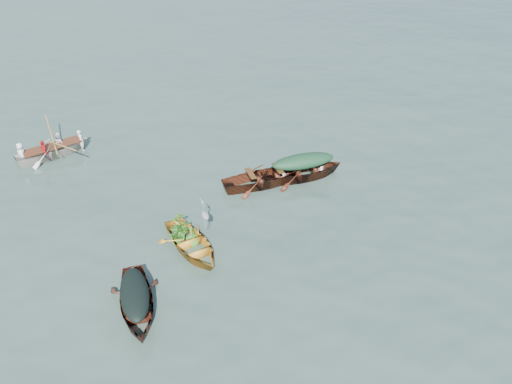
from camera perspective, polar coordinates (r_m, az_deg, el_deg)
ground at (r=15.35m, az=1.21°, el=-5.99°), size 140.00×140.00×0.00m
yellow_dinghy at (r=15.26m, az=-7.33°, el=-6.63°), size 1.90×3.44×0.89m
dark_covered_boat at (r=13.81m, az=-13.38°, el=-12.99°), size 1.86×3.72×0.88m
green_tarp_boat at (r=18.41m, az=5.29°, el=1.59°), size 4.40×1.88×0.99m
open_wooden_boat at (r=17.97m, az=0.92°, el=0.83°), size 4.35×1.69×0.98m
rowed_boat at (r=21.21m, az=-22.02°, el=3.80°), size 4.10×1.93×0.92m
dark_tarp_cover at (r=13.35m, az=-13.74°, el=-11.13°), size 1.02×2.05×0.40m
green_tarp_cover at (r=18.01m, az=5.41°, el=3.60°), size 2.42×1.04×0.52m
thwart_benches at (r=17.69m, az=0.94°, el=2.21°), size 2.19×0.98×0.04m
heron at (r=14.91m, az=-5.81°, el=-3.15°), size 0.34×0.44×0.92m
dinghy_weeds at (r=15.19m, az=-8.42°, el=-3.33°), size 0.83×1.00×0.60m
rowers at (r=20.83m, az=-22.52°, el=5.78°), size 2.92×1.58×0.76m
oars at (r=20.98m, az=-22.31°, el=4.95°), size 1.09×2.67×0.06m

